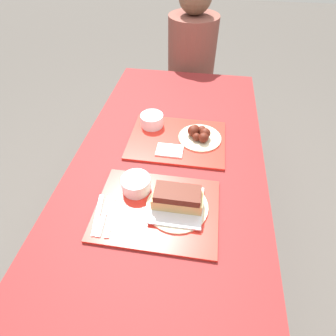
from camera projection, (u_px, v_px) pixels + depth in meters
name	position (u px, v px, depth m)	size (l,w,h in m)	color
ground_plane	(165.00, 261.00, 1.57)	(12.00, 12.00, 0.00)	#4C4742
picnic_table	(164.00, 193.00, 1.11)	(0.81, 1.87, 0.74)	maroon
picnic_bench_far	(188.00, 103.00, 2.10)	(0.77, 0.28, 0.45)	maroon
tray_near	(158.00, 210.00, 0.94)	(0.44, 0.33, 0.01)	red
tray_far	(177.00, 140.00, 1.21)	(0.44, 0.33, 0.01)	red
bowl_coleslaw_near	(136.00, 183.00, 0.97)	(0.11, 0.11, 0.06)	silver
brisket_sandwich_plate	(177.00, 201.00, 0.91)	(0.22, 0.22, 0.09)	beige
plastic_fork_near	(104.00, 215.00, 0.91)	(0.03, 0.17, 0.00)	white
plastic_knife_near	(110.00, 216.00, 0.91)	(0.04, 0.17, 0.00)	white
plastic_spoon_near	(98.00, 214.00, 0.91)	(0.04, 0.17, 0.00)	white
condiment_packet	(158.00, 192.00, 0.98)	(0.04, 0.03, 0.01)	#A59E93
bowl_coleslaw_far	(152.00, 120.00, 1.25)	(0.11, 0.11, 0.06)	silver
wings_plate_far	(199.00, 135.00, 1.19)	(0.19, 0.19, 0.06)	beige
napkin_far	(170.00, 150.00, 1.14)	(0.12, 0.08, 0.01)	white
person_seated_across	(192.00, 52.00, 1.81)	(0.33, 0.33, 0.76)	brown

